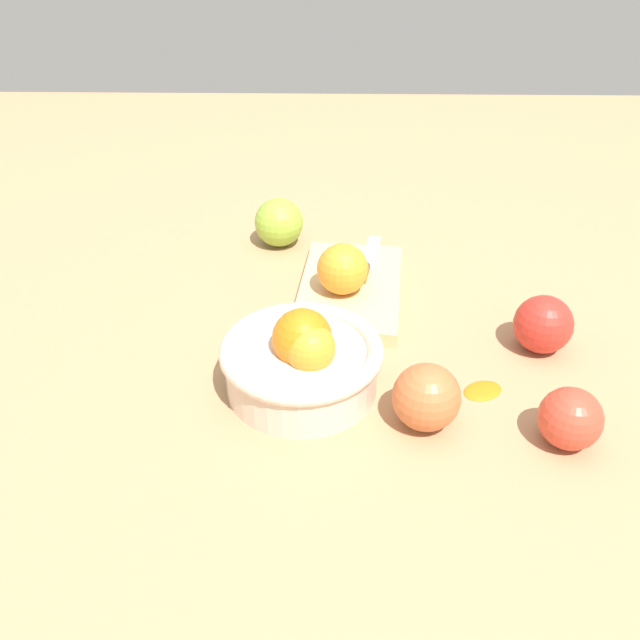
# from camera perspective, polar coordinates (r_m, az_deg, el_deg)

# --- Properties ---
(ground_plane) EXTENTS (2.40, 2.40, 0.00)m
(ground_plane) POSITION_cam_1_polar(r_m,az_deg,el_deg) (0.95, 7.52, -0.88)
(ground_plane) COLOR tan
(bowl) EXTENTS (0.20, 0.20, 0.11)m
(bowl) POSITION_cam_1_polar(r_m,az_deg,el_deg) (0.82, -1.50, -3.39)
(bowl) COLOR beige
(bowl) RESTS_ON ground_plane
(cutting_board) EXTENTS (0.27, 0.17, 0.02)m
(cutting_board) POSITION_cam_1_polar(r_m,az_deg,el_deg) (1.02, 2.55, 2.57)
(cutting_board) COLOR #DBB77F
(cutting_board) RESTS_ON ground_plane
(orange_on_board) EXTENTS (0.07, 0.07, 0.07)m
(orange_on_board) POSITION_cam_1_polar(r_m,az_deg,el_deg) (0.97, 1.91, 4.32)
(orange_on_board) COLOR orange
(orange_on_board) RESTS_ON cutting_board
(knife) EXTENTS (0.16, 0.04, 0.01)m
(knife) POSITION_cam_1_polar(r_m,az_deg,el_deg) (1.06, 3.99, 4.77)
(knife) COLOR silver
(knife) RESTS_ON cutting_board
(apple_mid_left) EXTENTS (0.08, 0.08, 0.08)m
(apple_mid_left) POSITION_cam_1_polar(r_m,az_deg,el_deg) (0.78, 8.92, -6.45)
(apple_mid_left) COLOR #CC6638
(apple_mid_left) RESTS_ON ground_plane
(apple_front_left) EXTENTS (0.08, 0.08, 0.08)m
(apple_front_left) POSITION_cam_1_polar(r_m,az_deg,el_deg) (0.94, 18.34, -0.35)
(apple_front_left) COLOR red
(apple_front_left) RESTS_ON ground_plane
(apple_back_right) EXTENTS (0.08, 0.08, 0.08)m
(apple_back_right) POSITION_cam_1_polar(r_m,az_deg,el_deg) (1.15, -3.49, 8.23)
(apple_back_right) COLOR #8EB738
(apple_back_right) RESTS_ON ground_plane
(apple_front_left_2) EXTENTS (0.07, 0.07, 0.07)m
(apple_front_left_2) POSITION_cam_1_polar(r_m,az_deg,el_deg) (0.80, 20.39, -7.81)
(apple_front_left_2) COLOR #D6422D
(apple_front_left_2) RESTS_ON ground_plane
(citrus_peel) EXTENTS (0.06, 0.06, 0.01)m
(citrus_peel) POSITION_cam_1_polar(r_m,az_deg,el_deg) (0.86, 13.60, -5.65)
(citrus_peel) COLOR orange
(citrus_peel) RESTS_ON ground_plane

